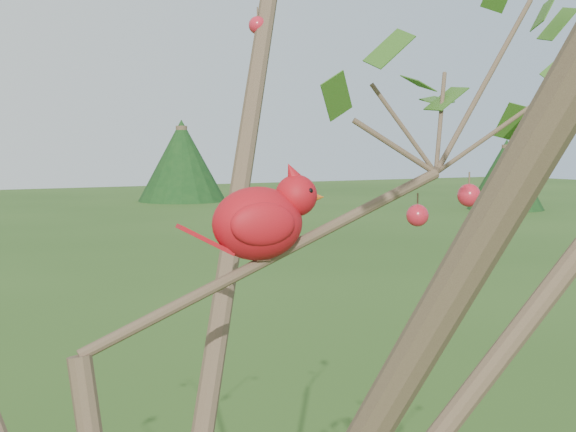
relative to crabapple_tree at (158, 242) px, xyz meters
name	(u,v)px	position (x,y,z in m)	size (l,w,h in m)	color
crabapple_tree	(158,242)	(0.00, 0.00, 0.00)	(2.35, 2.05, 2.95)	#483626
cardinal	(262,219)	(0.21, 0.10, 0.01)	(0.24, 0.13, 0.17)	red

